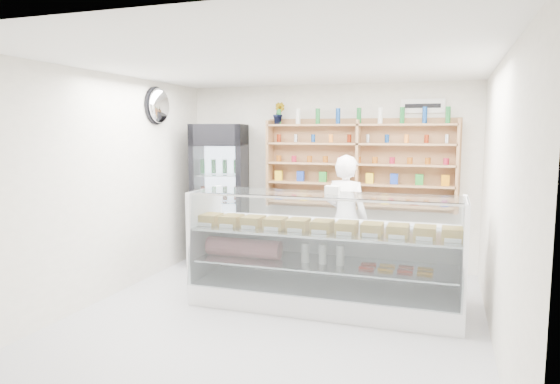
% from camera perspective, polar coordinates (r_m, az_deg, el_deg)
% --- Properties ---
extents(room, '(5.00, 5.00, 5.00)m').
position_cam_1_polar(room, '(5.43, -0.53, -0.28)').
color(room, '#9F9FA3').
rests_on(room, ground).
extents(display_counter, '(3.15, 0.94, 1.37)m').
position_cam_1_polar(display_counter, '(6.02, 5.03, -9.60)').
color(display_counter, white).
rests_on(display_counter, floor).
extents(shop_worker, '(0.73, 0.58, 1.77)m').
position_cam_1_polar(shop_worker, '(6.93, 7.53, -3.08)').
color(shop_worker, white).
rests_on(shop_worker, floor).
extents(drinks_cooler, '(0.94, 0.92, 2.19)m').
position_cam_1_polar(drinks_cooler, '(7.87, -6.85, -0.29)').
color(drinks_cooler, black).
rests_on(drinks_cooler, floor).
extents(wall_shelving, '(2.84, 0.28, 1.33)m').
position_cam_1_polar(wall_shelving, '(7.55, 8.90, 3.14)').
color(wall_shelving, '#A87D4F').
rests_on(wall_shelving, back_wall).
extents(potted_plant, '(0.19, 0.16, 0.34)m').
position_cam_1_polar(potted_plant, '(7.85, -0.14, 8.97)').
color(potted_plant, '#1E6626').
rests_on(potted_plant, wall_shelving).
extents(security_mirror, '(0.15, 0.50, 0.50)m').
position_cam_1_polar(security_mirror, '(7.43, -13.64, 9.57)').
color(security_mirror, silver).
rests_on(security_mirror, left_wall).
extents(wall_sign, '(0.62, 0.03, 0.20)m').
position_cam_1_polar(wall_sign, '(7.58, 16.01, 9.44)').
color(wall_sign, white).
rests_on(wall_sign, back_wall).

